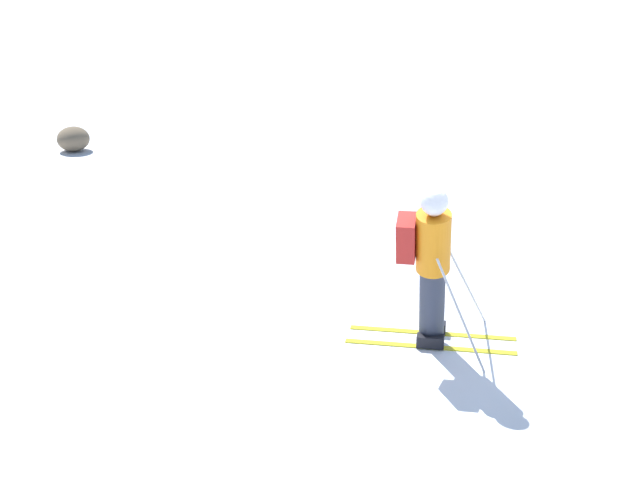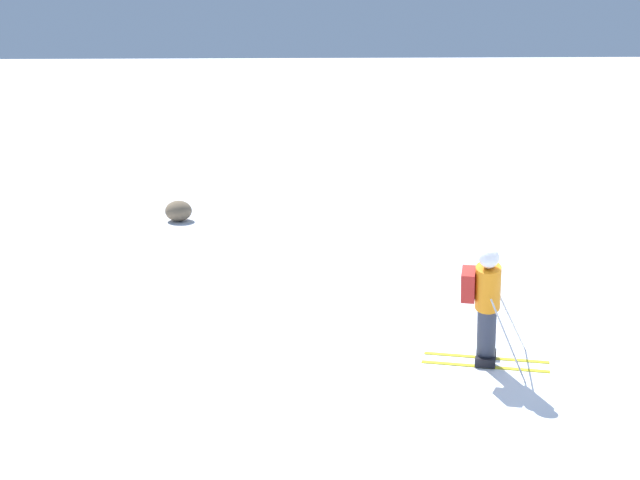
# 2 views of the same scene
# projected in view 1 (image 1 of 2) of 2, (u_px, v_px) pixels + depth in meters

# --- Properties ---
(ground_plane) EXTENTS (300.00, 300.00, 0.00)m
(ground_plane) POSITION_uv_depth(u_px,v_px,m) (433.00, 344.00, 9.28)
(ground_plane) COLOR white
(skier) EXTENTS (1.30, 1.81, 1.84)m
(skier) POSITION_uv_depth(u_px,v_px,m) (430.00, 259.00, 8.73)
(skier) COLOR yellow
(skier) RESTS_ON ground
(exposed_boulder_0) EXTENTS (0.77, 0.66, 0.50)m
(exposed_boulder_0) POSITION_uv_depth(u_px,v_px,m) (73.00, 139.00, 18.25)
(exposed_boulder_0) COLOR #7A664C
(exposed_boulder_0) RESTS_ON ground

